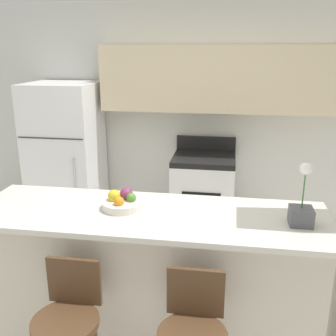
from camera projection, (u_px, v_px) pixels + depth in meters
The scene contains 8 objects.
wall_back at pixel (200, 102), 4.43m from camera, with size 5.60×0.38×2.55m.
counter_bar at pixel (149, 285), 2.63m from camera, with size 2.26×0.71×1.06m.
refrigerator at pixel (66, 157), 4.52m from camera, with size 0.75×0.73×1.69m.
stove_range at pixel (203, 194), 4.45m from camera, with size 0.68×0.63×1.07m.
bar_stool_left at pixel (68, 321), 2.15m from camera, with size 0.37×0.37×0.94m.
bar_stool_right at pixel (193, 334), 2.05m from camera, with size 0.37×0.37×0.94m.
orchid_vase at pixel (302, 209), 2.28m from camera, with size 0.13×0.13×0.38m.
fruit_bowl at pixel (122, 202), 2.53m from camera, with size 0.26×0.26×0.12m.
Camera 1 is at (0.48, -2.24, 2.05)m, focal length 42.00 mm.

